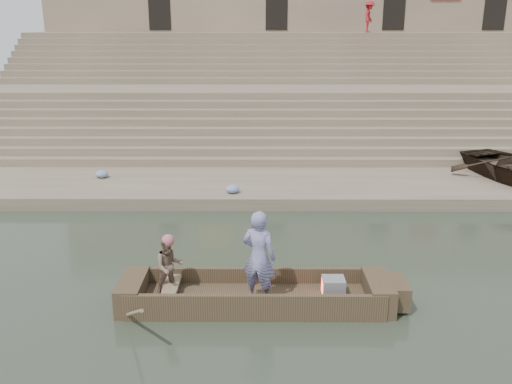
{
  "coord_description": "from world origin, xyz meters",
  "views": [
    {
      "loc": [
        -3.07,
        -10.11,
        5.61
      ],
      "look_at": [
        -3.13,
        3.54,
        1.4
      ],
      "focal_mm": 38.12,
      "sensor_mm": 36.0,
      "label": 1
    }
  ],
  "objects_px": {
    "main_rowboat": "(255,300)",
    "standing_man": "(259,257)",
    "rowing_man": "(169,266)",
    "television": "(333,287)",
    "pedestrian": "(369,17)"
  },
  "relations": [
    {
      "from": "television",
      "to": "pedestrian",
      "type": "height_order",
      "value": "pedestrian"
    },
    {
      "from": "television",
      "to": "pedestrian",
      "type": "distance_m",
      "value": 22.86
    },
    {
      "from": "rowing_man",
      "to": "pedestrian",
      "type": "xyz_separation_m",
      "value": [
        8.0,
        21.6,
        5.19
      ]
    },
    {
      "from": "standing_man",
      "to": "pedestrian",
      "type": "xyz_separation_m",
      "value": [
        6.15,
        21.85,
        4.86
      ]
    },
    {
      "from": "standing_man",
      "to": "rowing_man",
      "type": "relative_size",
      "value": 1.53
    },
    {
      "from": "main_rowboat",
      "to": "standing_man",
      "type": "bearing_deg",
      "value": -67.23
    },
    {
      "from": "standing_man",
      "to": "television",
      "type": "distance_m",
      "value": 1.72
    },
    {
      "from": "main_rowboat",
      "to": "standing_man",
      "type": "relative_size",
      "value": 2.59
    },
    {
      "from": "rowing_man",
      "to": "television",
      "type": "xyz_separation_m",
      "value": [
        3.38,
        -0.07,
        -0.43
      ]
    },
    {
      "from": "main_rowboat",
      "to": "television",
      "type": "relative_size",
      "value": 10.87
    },
    {
      "from": "rowing_man",
      "to": "main_rowboat",
      "type": "bearing_deg",
      "value": -23.4
    },
    {
      "from": "television",
      "to": "pedestrian",
      "type": "bearing_deg",
      "value": 77.96
    },
    {
      "from": "television",
      "to": "pedestrian",
      "type": "xyz_separation_m",
      "value": [
        4.62,
        21.67,
        5.62
      ]
    },
    {
      "from": "television",
      "to": "standing_man",
      "type": "bearing_deg",
      "value": -173.21
    },
    {
      "from": "main_rowboat",
      "to": "rowing_man",
      "type": "relative_size",
      "value": 3.96
    }
  ]
}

